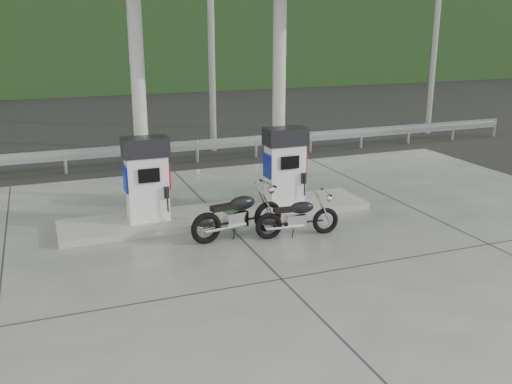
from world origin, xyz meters
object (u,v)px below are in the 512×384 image
object	(u,v)px
gas_pump_left	(147,179)
gas_pump_right	(285,166)
motorcycle_right	(298,218)
motorcycle_left	(238,215)

from	to	relation	value
gas_pump_left	gas_pump_right	size ratio (longest dim) A/B	1.00
gas_pump_right	motorcycle_right	world-z (taller)	gas_pump_right
motorcycle_left	motorcycle_right	bearing A→B (deg)	-28.21
gas_pump_right	motorcycle_left	size ratio (longest dim) A/B	0.92
gas_pump_right	motorcycle_left	distance (m)	2.16
gas_pump_left	motorcycle_right	size ratio (longest dim) A/B	1.08
gas_pump_right	gas_pump_left	bearing A→B (deg)	180.00
motorcycle_left	motorcycle_right	world-z (taller)	motorcycle_left
motorcycle_right	gas_pump_right	bearing A→B (deg)	80.49
gas_pump_left	gas_pump_right	xyz separation A→B (m)	(3.20, 0.00, 0.00)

